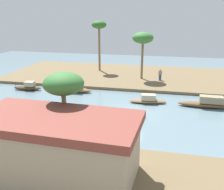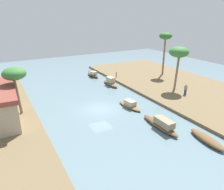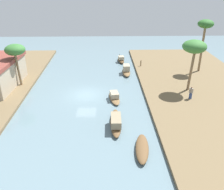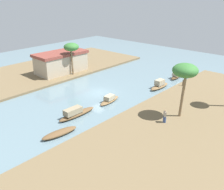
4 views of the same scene
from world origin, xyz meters
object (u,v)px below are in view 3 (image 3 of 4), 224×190
object	(u,v)px
sampan_open_hull	(126,70)
palm_tree_right_tall	(15,51)
palm_tree_left_near	(194,47)
person_on_near_bank	(191,93)
palm_tree_left_far	(205,27)
sampan_with_tall_canopy	(116,122)
mooring_post	(141,63)
sampan_downstream_large	(121,60)
sampan_upstream_small	(114,97)
sampan_foreground	(142,148)

from	to	relation	value
sampan_open_hull	palm_tree_right_tall	world-z (taller)	palm_tree_right_tall
palm_tree_left_near	palm_tree_right_tall	xyz separation A→B (m)	(2.31, 22.20, -0.82)
sampan_open_hull	palm_tree_left_near	world-z (taller)	palm_tree_left_near
person_on_near_bank	palm_tree_left_near	world-z (taller)	palm_tree_left_near
person_on_near_bank	palm_tree_left_far	xyz separation A→B (m)	(9.84, -4.45, 6.06)
sampan_with_tall_canopy	palm_tree_right_tall	size ratio (longest dim) A/B	0.97
mooring_post	person_on_near_bank	bearing A→B (deg)	-161.02
sampan_open_hull	sampan_with_tall_canopy	xyz separation A→B (m)	(-15.11, 2.25, -0.02)
sampan_downstream_large	palm_tree_left_far	distance (m)	14.85
palm_tree_right_tall	sampan_open_hull	bearing A→B (deg)	-71.51
sampan_upstream_small	sampan_downstream_large	bearing A→B (deg)	-14.16
sampan_downstream_large	palm_tree_left_near	distance (m)	16.42
sampan_open_hull	mooring_post	size ratio (longest dim) A/B	4.59
sampan_foreground	palm_tree_left_near	bearing A→B (deg)	-25.40
mooring_post	palm_tree_right_tall	distance (m)	19.35
sampan_upstream_small	sampan_downstream_large	size ratio (longest dim) A/B	1.12
sampan_open_hull	sampan_with_tall_canopy	size ratio (longest dim) A/B	0.80
mooring_post	palm_tree_left_far	bearing A→B (deg)	-106.46
palm_tree_left_near	mooring_post	bearing A→B (deg)	26.42
sampan_with_tall_canopy	sampan_downstream_large	bearing A→B (deg)	-3.78
sampan_open_hull	palm_tree_left_far	size ratio (longest dim) A/B	0.55
sampan_upstream_small	palm_tree_right_tall	xyz separation A→B (m)	(4.19, 12.55, 4.71)
sampan_open_hull	mooring_post	bearing A→B (deg)	-44.21
sampan_downstream_large	sampan_foreground	bearing A→B (deg)	174.85
sampan_downstream_large	palm_tree_left_far	world-z (taller)	palm_tree_left_far
sampan_upstream_small	sampan_open_hull	size ratio (longest dim) A/B	0.95
sampan_upstream_small	sampan_with_tall_canopy	distance (m)	5.99
sampan_downstream_large	mooring_post	distance (m)	4.66
palm_tree_left_near	palm_tree_left_far	bearing A→B (deg)	-28.01
mooring_post	palm_tree_left_near	xyz separation A→B (m)	(-9.80, -4.87, 5.06)
sampan_foreground	palm_tree_left_far	bearing A→B (deg)	-23.68
sampan_foreground	palm_tree_right_tall	world-z (taller)	palm_tree_right_tall
palm_tree_left_near	person_on_near_bank	bearing A→B (deg)	167.00
sampan_foreground	palm_tree_right_tall	xyz separation A→B (m)	(14.23, 14.55, 4.78)
sampan_downstream_large	palm_tree_left_near	size ratio (longest dim) A/B	0.56
sampan_with_tall_canopy	person_on_near_bank	world-z (taller)	person_on_near_bank
sampan_with_tall_canopy	palm_tree_right_tall	bearing A→B (deg)	51.84
sampan_downstream_large	sampan_upstream_small	bearing A→B (deg)	167.75
person_on_near_bank	palm_tree_left_near	distance (m)	5.53
sampan_foreground	palm_tree_left_near	xyz separation A→B (m)	(11.92, -7.66, 5.60)
palm_tree_left_far	sampan_downstream_large	bearing A→B (deg)	62.80
person_on_near_bank	sampan_downstream_large	bearing A→B (deg)	159.29
sampan_foreground	palm_tree_left_near	distance (m)	15.23
palm_tree_left_near	palm_tree_right_tall	world-z (taller)	palm_tree_left_near
palm_tree_left_near	palm_tree_right_tall	bearing A→B (deg)	84.05
sampan_downstream_large	sampan_with_tall_canopy	xyz separation A→B (m)	(-21.15, 1.78, 0.08)
palm_tree_left_near	sampan_downstream_large	bearing A→B (deg)	30.86
sampan_upstream_small	palm_tree_left_far	xyz separation A→B (m)	(9.10, -13.50, 6.75)
palm_tree_left_far	palm_tree_right_tall	distance (m)	26.59
person_on_near_bank	mooring_post	bearing A→B (deg)	153.49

